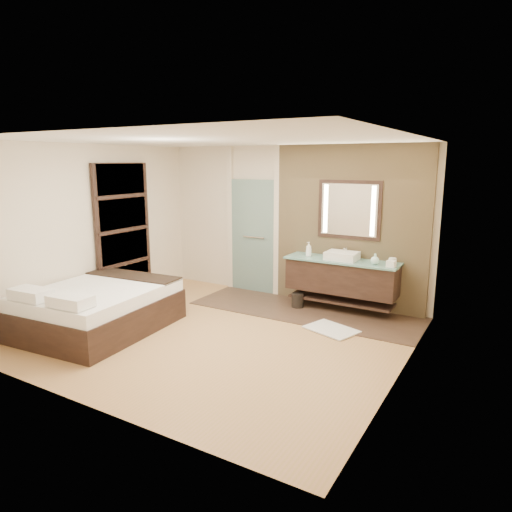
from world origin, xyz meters
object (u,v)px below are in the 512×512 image
Objects in this scene: vanity at (342,277)px; waste_bin at (298,301)px; mirror_unit at (349,210)px; bed at (99,308)px.

waste_bin is (-0.68, -0.22, -0.46)m from vanity.
vanity reaches higher than waste_bin.
mirror_unit is 4.18m from bed.
mirror_unit reaches higher than vanity.
bed reaches higher than waste_bin.
mirror_unit is (0.00, 0.24, 1.07)m from vanity.
vanity is 0.84m from waste_bin.
vanity reaches higher than bed.
mirror_unit is 1.73m from waste_bin.
vanity is 3.80m from bed.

